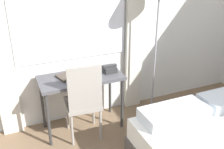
# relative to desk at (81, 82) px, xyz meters

# --- Properties ---
(wall_back_with_window) EXTENTS (5.63, 0.13, 2.70)m
(wall_back_with_window) POSITION_rel_desk_xyz_m (0.29, 0.31, 0.71)
(wall_back_with_window) COLOR silver
(wall_back_with_window) RESTS_ON ground_plane
(desk) EXTENTS (1.00, 0.47, 0.72)m
(desk) POSITION_rel_desk_xyz_m (0.00, 0.00, 0.00)
(desk) COLOR #4C4C51
(desk) RESTS_ON ground_plane
(desk_chair) EXTENTS (0.43, 0.43, 0.98)m
(desk_chair) POSITION_rel_desk_xyz_m (-0.04, -0.22, -0.11)
(desk_chair) COLOR gray
(desk_chair) RESTS_ON ground_plane
(telephone) EXTENTS (0.18, 0.14, 0.09)m
(telephone) POSITION_rel_desk_xyz_m (0.37, -0.02, 0.12)
(telephone) COLOR #2D2D2D
(telephone) RESTS_ON desk
(book) EXTENTS (0.29, 0.27, 0.02)m
(book) POSITION_rel_desk_xyz_m (-0.14, 0.04, 0.09)
(book) COLOR #4C4238
(book) RESTS_ON desk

